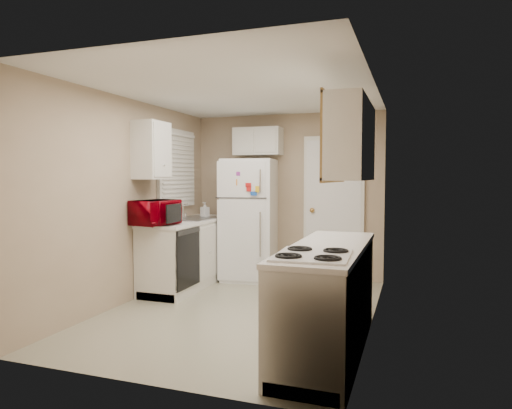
% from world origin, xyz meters
% --- Properties ---
extents(floor, '(3.80, 3.80, 0.00)m').
position_xyz_m(floor, '(0.00, 0.00, 0.00)').
color(floor, '#B6B196').
rests_on(floor, ground).
extents(ceiling, '(3.80, 3.80, 0.00)m').
position_xyz_m(ceiling, '(0.00, 0.00, 2.40)').
color(ceiling, white).
rests_on(ceiling, floor).
extents(wall_left, '(3.80, 3.80, 0.00)m').
position_xyz_m(wall_left, '(-1.40, 0.00, 1.20)').
color(wall_left, tan).
rests_on(wall_left, floor).
extents(wall_right, '(3.80, 3.80, 0.00)m').
position_xyz_m(wall_right, '(1.40, 0.00, 1.20)').
color(wall_right, tan).
rests_on(wall_right, floor).
extents(wall_back, '(2.80, 2.80, 0.00)m').
position_xyz_m(wall_back, '(0.00, 1.90, 1.20)').
color(wall_back, tan).
rests_on(wall_back, floor).
extents(wall_front, '(2.80, 2.80, 0.00)m').
position_xyz_m(wall_front, '(0.00, -1.90, 1.20)').
color(wall_front, tan).
rests_on(wall_front, floor).
extents(left_counter, '(0.60, 1.80, 0.90)m').
position_xyz_m(left_counter, '(-1.10, 0.90, 0.45)').
color(left_counter, silver).
rests_on(left_counter, floor).
extents(dishwasher, '(0.03, 0.58, 0.72)m').
position_xyz_m(dishwasher, '(-0.81, 0.30, 0.49)').
color(dishwasher, black).
rests_on(dishwasher, floor).
extents(sink, '(0.54, 0.74, 0.16)m').
position_xyz_m(sink, '(-1.10, 1.05, 0.86)').
color(sink, gray).
rests_on(sink, left_counter).
extents(microwave, '(0.59, 0.39, 0.36)m').
position_xyz_m(microwave, '(-1.15, 0.13, 1.05)').
color(microwave, '#7C000B').
rests_on(microwave, left_counter).
extents(soap_bottle, '(0.12, 0.13, 0.21)m').
position_xyz_m(soap_bottle, '(-1.07, 1.32, 1.00)').
color(soap_bottle, white).
rests_on(soap_bottle, left_counter).
extents(window_blinds, '(0.10, 0.98, 1.08)m').
position_xyz_m(window_blinds, '(-1.36, 1.05, 1.60)').
color(window_blinds, silver).
rests_on(window_blinds, wall_left).
extents(upper_cabinet_left, '(0.30, 0.45, 0.70)m').
position_xyz_m(upper_cabinet_left, '(-1.25, 0.22, 1.80)').
color(upper_cabinet_left, silver).
rests_on(upper_cabinet_left, wall_left).
extents(refrigerator, '(0.79, 0.78, 1.73)m').
position_xyz_m(refrigerator, '(-0.45, 1.51, 0.87)').
color(refrigerator, white).
rests_on(refrigerator, floor).
extents(cabinet_over_fridge, '(0.70, 0.30, 0.40)m').
position_xyz_m(cabinet_over_fridge, '(-0.40, 1.75, 2.00)').
color(cabinet_over_fridge, silver).
rests_on(cabinet_over_fridge, wall_back).
extents(interior_door, '(0.86, 0.06, 2.08)m').
position_xyz_m(interior_door, '(0.70, 1.86, 1.02)').
color(interior_door, white).
rests_on(interior_door, floor).
extents(right_counter, '(0.60, 2.00, 0.90)m').
position_xyz_m(right_counter, '(1.10, -0.80, 0.45)').
color(right_counter, silver).
rests_on(right_counter, floor).
extents(stove, '(0.57, 0.68, 0.80)m').
position_xyz_m(stove, '(1.09, -1.37, 0.40)').
color(stove, white).
rests_on(stove, floor).
extents(upper_cabinet_right, '(0.30, 1.20, 0.70)m').
position_xyz_m(upper_cabinet_right, '(1.25, -0.50, 1.80)').
color(upper_cabinet_right, silver).
rests_on(upper_cabinet_right, wall_right).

